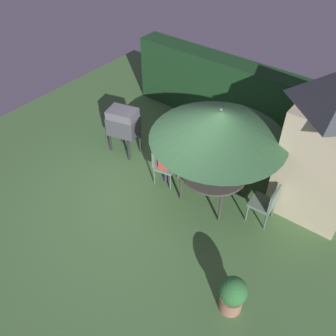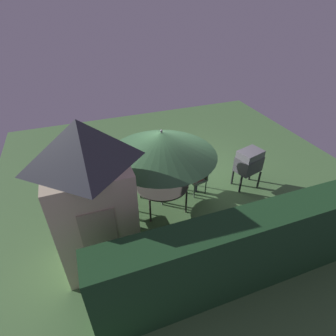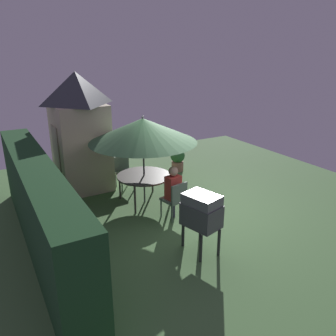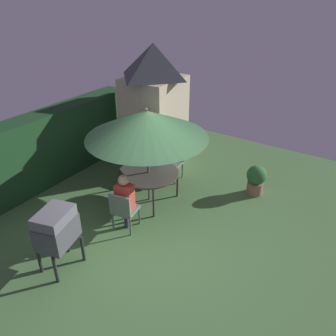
{
  "view_description": "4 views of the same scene",
  "coord_description": "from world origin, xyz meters",
  "px_view_note": "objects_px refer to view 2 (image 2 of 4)",
  "views": [
    {
      "loc": [
        3.6,
        -4.17,
        5.78
      ],
      "look_at": [
        0.28,
        0.12,
        0.95
      ],
      "focal_mm": 38.86,
      "sensor_mm": 36.0,
      "label": 1
    },
    {
      "loc": [
        2.67,
        5.96,
        4.9
      ],
      "look_at": [
        0.66,
        0.45,
        0.91
      ],
      "focal_mm": 28.31,
      "sensor_mm": 36.0,
      "label": 2
    },
    {
      "loc": [
        -6.37,
        4.27,
        3.79
      ],
      "look_at": [
        0.6,
        0.32,
        0.95
      ],
      "focal_mm": 36.36,
      "sensor_mm": 36.0,
      "label": 3
    },
    {
      "loc": [
        -4.32,
        -3.21,
        4.5
      ],
      "look_at": [
        0.76,
        0.15,
        1.14
      ],
      "focal_mm": 35.87,
      "sensor_mm": 36.0,
      "label": 4
    }
  ],
  "objects_px": {
    "garden_shed": "(92,197)",
    "bbq_grill": "(249,162)",
    "patio_table": "(162,185)",
    "patio_umbrella": "(162,144)",
    "potted_plant_by_shed": "(91,166)",
    "chair_near_shed": "(199,176)",
    "person_in_red": "(197,169)",
    "chair_far_side": "(118,202)"
  },
  "relations": [
    {
      "from": "garden_shed",
      "to": "bbq_grill",
      "type": "bearing_deg",
      "value": -166.51
    },
    {
      "from": "patio_table",
      "to": "patio_umbrella",
      "type": "relative_size",
      "value": 0.52
    },
    {
      "from": "patio_umbrella",
      "to": "potted_plant_by_shed",
      "type": "bearing_deg",
      "value": -50.56
    },
    {
      "from": "patio_umbrella",
      "to": "chair_near_shed",
      "type": "height_order",
      "value": "patio_umbrella"
    },
    {
      "from": "patio_table",
      "to": "person_in_red",
      "type": "bearing_deg",
      "value": -168.7
    },
    {
      "from": "bbq_grill",
      "to": "chair_near_shed",
      "type": "bearing_deg",
      "value": -10.77
    },
    {
      "from": "person_in_red",
      "to": "patio_table",
      "type": "bearing_deg",
      "value": 11.3
    },
    {
      "from": "chair_far_side",
      "to": "potted_plant_by_shed",
      "type": "height_order",
      "value": "chair_far_side"
    },
    {
      "from": "potted_plant_by_shed",
      "to": "person_in_red",
      "type": "relative_size",
      "value": 0.59
    },
    {
      "from": "potted_plant_by_shed",
      "to": "patio_table",
      "type": "bearing_deg",
      "value": 129.44
    },
    {
      "from": "patio_table",
      "to": "chair_near_shed",
      "type": "xyz_separation_m",
      "value": [
        -1.17,
        -0.23,
        -0.17
      ]
    },
    {
      "from": "garden_shed",
      "to": "chair_near_shed",
      "type": "bearing_deg",
      "value": -155.96
    },
    {
      "from": "patio_umbrella",
      "to": "chair_far_side",
      "type": "bearing_deg",
      "value": 3.75
    },
    {
      "from": "garden_shed",
      "to": "patio_table",
      "type": "xyz_separation_m",
      "value": [
        -1.76,
        -1.08,
        -0.96
      ]
    },
    {
      "from": "patio_table",
      "to": "chair_far_side",
      "type": "height_order",
      "value": "chair_far_side"
    },
    {
      "from": "chair_far_side",
      "to": "person_in_red",
      "type": "distance_m",
      "value": 2.32
    },
    {
      "from": "patio_umbrella",
      "to": "bbq_grill",
      "type": "distance_m",
      "value": 2.79
    },
    {
      "from": "garden_shed",
      "to": "potted_plant_by_shed",
      "type": "bearing_deg",
      "value": -92.47
    },
    {
      "from": "garden_shed",
      "to": "patio_table",
      "type": "distance_m",
      "value": 2.28
    },
    {
      "from": "bbq_grill",
      "to": "chair_far_side",
      "type": "relative_size",
      "value": 1.33
    },
    {
      "from": "patio_table",
      "to": "bbq_grill",
      "type": "bearing_deg",
      "value": 179.27
    },
    {
      "from": "garden_shed",
      "to": "chair_near_shed",
      "type": "relative_size",
      "value": 3.58
    },
    {
      "from": "patio_umbrella",
      "to": "bbq_grill",
      "type": "height_order",
      "value": "patio_umbrella"
    },
    {
      "from": "garden_shed",
      "to": "patio_umbrella",
      "type": "xyz_separation_m",
      "value": [
        -1.76,
        -1.08,
        0.26
      ]
    },
    {
      "from": "patio_umbrella",
      "to": "person_in_red",
      "type": "height_order",
      "value": "patio_umbrella"
    },
    {
      "from": "patio_umbrella",
      "to": "chair_far_side",
      "type": "height_order",
      "value": "patio_umbrella"
    },
    {
      "from": "person_in_red",
      "to": "patio_umbrella",
      "type": "bearing_deg",
      "value": 11.3
    },
    {
      "from": "chair_near_shed",
      "to": "chair_far_side",
      "type": "relative_size",
      "value": 1.0
    },
    {
      "from": "bbq_grill",
      "to": "patio_umbrella",
      "type": "bearing_deg",
      "value": -0.73
    },
    {
      "from": "bbq_grill",
      "to": "chair_far_side",
      "type": "xyz_separation_m",
      "value": [
        3.78,
        0.05,
        -0.33
      ]
    },
    {
      "from": "patio_table",
      "to": "chair_far_side",
      "type": "relative_size",
      "value": 1.53
    },
    {
      "from": "patio_table",
      "to": "potted_plant_by_shed",
      "type": "xyz_separation_m",
      "value": [
        1.63,
        -1.98,
        -0.29
      ]
    },
    {
      "from": "person_in_red",
      "to": "bbq_grill",
      "type": "bearing_deg",
      "value": 170.45
    },
    {
      "from": "garden_shed",
      "to": "chair_near_shed",
      "type": "height_order",
      "value": "garden_shed"
    },
    {
      "from": "chair_near_shed",
      "to": "person_in_red",
      "type": "xyz_separation_m",
      "value": [
        0.08,
        0.02,
        0.26
      ]
    },
    {
      "from": "chair_near_shed",
      "to": "potted_plant_by_shed",
      "type": "bearing_deg",
      "value": -31.92
    },
    {
      "from": "patio_table",
      "to": "chair_near_shed",
      "type": "distance_m",
      "value": 1.21
    },
    {
      "from": "garden_shed",
      "to": "chair_near_shed",
      "type": "xyz_separation_m",
      "value": [
        -2.94,
        -1.31,
        -1.12
      ]
    },
    {
      "from": "patio_umbrella",
      "to": "person_in_red",
      "type": "xyz_separation_m",
      "value": [
        -1.09,
        -0.22,
        -1.12
      ]
    },
    {
      "from": "patio_umbrella",
      "to": "bbq_grill",
      "type": "xyz_separation_m",
      "value": [
        -2.58,
        0.03,
        -1.06
      ]
    },
    {
      "from": "chair_far_side",
      "to": "potted_plant_by_shed",
      "type": "bearing_deg",
      "value": -78.04
    },
    {
      "from": "garden_shed",
      "to": "patio_table",
      "type": "height_order",
      "value": "garden_shed"
    }
  ]
}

